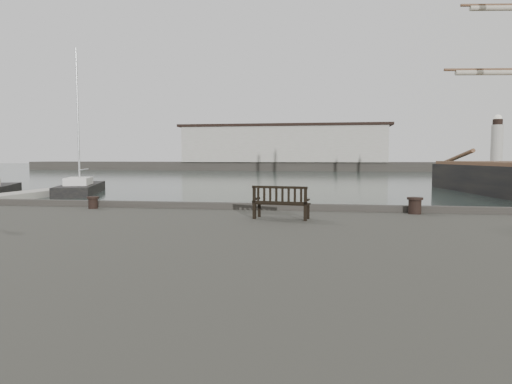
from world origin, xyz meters
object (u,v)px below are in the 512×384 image
at_px(bollard_left, 93,203).
at_px(yacht_d, 81,191).
at_px(bollard_right, 415,206).
at_px(bench, 281,209).

relative_size(bollard_left, yacht_d, 0.03).
bearing_deg(bollard_left, yacht_d, 120.89).
height_order(bollard_left, yacht_d, yacht_d).
bearing_deg(yacht_d, bollard_left, -79.53).
distance_m(bollard_left, bollard_right, 9.26).
height_order(bench, bollard_left, bench).
height_order(bench, yacht_d, yacht_d).
relative_size(bollard_right, yacht_d, 0.04).
relative_size(bench, yacht_d, 0.11).
bearing_deg(bollard_left, bench, -13.77).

